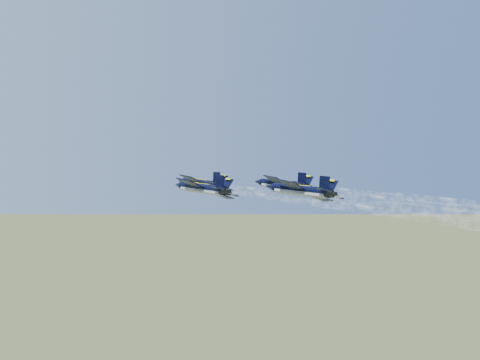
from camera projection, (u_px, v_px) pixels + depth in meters
jet_lead at (201, 183)px, 102.68m from camera, size 10.77×14.63×4.47m
jet_left at (201, 188)px, 88.13m from camera, size 10.77×14.63×4.47m
jet_right at (282, 184)px, 99.47m from camera, size 10.77×14.63×4.47m
jet_slot at (300, 190)px, 83.19m from camera, size 10.77×14.63×4.47m
smoke_trail_lead at (383, 195)px, 72.43m from camera, size 6.95×55.43×1.80m
smoke_trail_left at (430, 205)px, 57.88m from camera, size 6.95×55.43×1.80m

